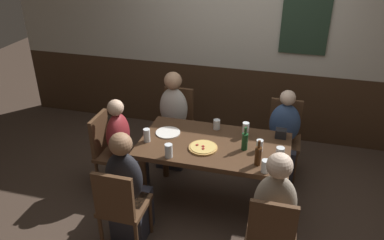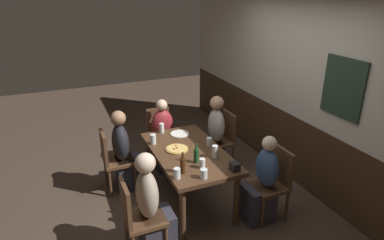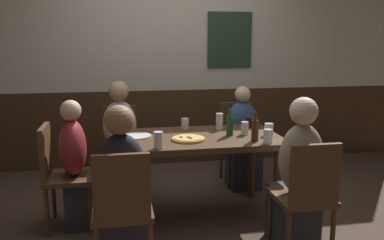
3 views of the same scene
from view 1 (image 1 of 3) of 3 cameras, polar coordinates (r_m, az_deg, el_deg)
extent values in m
plane|color=#423328|center=(4.24, 3.04, -12.08)|extent=(12.00, 12.00, 0.00)
cube|color=#3D2819|center=(5.38, 6.98, 2.91)|extent=(6.40, 0.10, 0.95)
cube|color=beige|center=(4.98, 7.86, 16.61)|extent=(6.40, 0.10, 1.65)
cube|color=#233828|center=(4.92, 16.38, 13.19)|extent=(0.56, 0.03, 0.68)
cube|color=#472D1C|center=(3.83, 3.31, -3.82)|extent=(1.48, 0.83, 0.05)
cylinder|color=#472D1C|center=(3.93, -7.17, -9.59)|extent=(0.07, 0.07, 0.69)
cylinder|color=#472D1C|center=(3.72, 11.90, -12.60)|extent=(0.07, 0.07, 0.69)
cylinder|color=#472D1C|center=(4.44, -3.98, -4.57)|extent=(0.07, 0.07, 0.69)
cylinder|color=#472D1C|center=(4.25, 12.63, -6.88)|extent=(0.07, 0.07, 0.69)
cube|color=#513521|center=(4.75, -2.51, -1.07)|extent=(0.40, 0.40, 0.04)
cube|color=#513521|center=(4.79, -1.93, 2.39)|extent=(0.36, 0.04, 0.43)
cylinder|color=#513521|center=(4.68, -1.09, -4.72)|extent=(0.04, 0.04, 0.41)
cylinder|color=#513521|center=(4.77, -5.03, -4.13)|extent=(0.04, 0.04, 0.41)
cylinder|color=#513521|center=(4.96, 0.01, -2.69)|extent=(0.04, 0.04, 0.41)
cylinder|color=#513521|center=(5.04, -3.73, -2.17)|extent=(0.04, 0.04, 0.41)
cube|color=#513521|center=(3.58, -9.94, -12.35)|extent=(0.40, 0.40, 0.04)
cube|color=#513521|center=(3.31, -11.56, -11.12)|extent=(0.36, 0.04, 0.43)
cylinder|color=#513521|center=(3.91, -10.96, -12.85)|extent=(0.04, 0.04, 0.41)
cylinder|color=#513521|center=(3.79, -6.18, -13.89)|extent=(0.04, 0.04, 0.41)
cylinder|color=#513521|center=(3.69, -13.27, -16.08)|extent=(0.04, 0.04, 0.41)
cube|color=#513521|center=(4.29, -11.06, -5.02)|extent=(0.40, 0.40, 0.04)
cube|color=#513521|center=(4.25, -13.54, -1.96)|extent=(0.04, 0.36, 0.43)
cylinder|color=#513521|center=(4.48, -7.90, -6.66)|extent=(0.04, 0.04, 0.41)
cylinder|color=#513521|center=(4.23, -9.66, -9.14)|extent=(0.04, 0.04, 0.41)
cylinder|color=#513521|center=(4.61, -11.83, -5.95)|extent=(0.04, 0.04, 0.41)
cylinder|color=#513521|center=(4.36, -13.78, -8.31)|extent=(0.04, 0.04, 0.41)
cube|color=#513521|center=(3.34, 11.64, -16.06)|extent=(0.40, 0.40, 0.04)
cube|color=#513521|center=(3.05, 11.77, -15.15)|extent=(0.36, 0.04, 0.43)
cylinder|color=#513521|center=(3.63, 8.75, -16.46)|extent=(0.04, 0.04, 0.41)
cube|color=#513521|center=(4.57, 13.25, -3.11)|extent=(0.40, 0.40, 0.04)
cube|color=#513521|center=(4.61, 13.69, 0.51)|extent=(0.36, 0.04, 0.43)
cylinder|color=#513521|center=(4.54, 14.96, -6.87)|extent=(0.04, 0.04, 0.41)
cylinder|color=#513521|center=(4.54, 10.67, -6.34)|extent=(0.04, 0.04, 0.41)
cylinder|color=#513521|center=(4.83, 15.09, -4.64)|extent=(0.04, 0.04, 0.41)
cylinder|color=#513521|center=(4.83, 11.08, -4.15)|extent=(0.04, 0.04, 0.41)
cube|color=#2D2D38|center=(4.74, -2.94, -3.98)|extent=(0.32, 0.34, 0.45)
ellipsoid|color=beige|center=(4.58, -2.74, 1.76)|extent=(0.34, 0.22, 0.52)
sphere|color=tan|center=(4.44, -2.84, 5.85)|extent=(0.21, 0.21, 0.21)
cube|color=#2D2D38|center=(3.81, -8.87, -13.52)|extent=(0.32, 0.34, 0.45)
ellipsoid|color=black|center=(3.44, -10.04, -8.43)|extent=(0.34, 0.22, 0.51)
sphere|color=#936B4C|center=(3.26, -10.53, -3.52)|extent=(0.20, 0.20, 0.20)
cube|color=#2D2D38|center=(4.35, -9.26, -7.56)|extent=(0.34, 0.32, 0.45)
ellipsoid|color=maroon|center=(4.14, -10.88, -2.11)|extent=(0.22, 0.34, 0.47)
sphere|color=#DBB293|center=(4.00, -11.28, 1.81)|extent=(0.17, 0.17, 0.17)
cube|color=#2D2D38|center=(3.58, 11.50, -17.03)|extent=(0.32, 0.34, 0.45)
ellipsoid|color=tan|center=(3.19, 12.19, -11.89)|extent=(0.34, 0.22, 0.52)
sphere|color=beige|center=(2.98, 12.86, -6.62)|extent=(0.20, 0.20, 0.20)
cube|color=#2D2D38|center=(4.56, 12.87, -6.13)|extent=(0.32, 0.34, 0.45)
ellipsoid|color=#334C7A|center=(4.41, 13.57, -0.50)|extent=(0.34, 0.22, 0.47)
sphere|color=beige|center=(4.27, 14.03, 3.20)|extent=(0.17, 0.17, 0.17)
cylinder|color=tan|center=(3.72, 1.65, -4.14)|extent=(0.28, 0.28, 0.02)
cylinder|color=#DBB760|center=(3.72, 1.65, -3.98)|extent=(0.25, 0.25, 0.01)
cylinder|color=maroon|center=(3.71, 1.66, -3.89)|extent=(0.03, 0.03, 0.00)
cylinder|color=maroon|center=(3.73, 0.77, -3.70)|extent=(0.03, 0.03, 0.00)
cylinder|color=maroon|center=(3.68, 1.68, -4.25)|extent=(0.03, 0.03, 0.00)
cylinder|color=silver|center=(3.43, 10.83, -6.73)|extent=(0.07, 0.07, 0.12)
cylinder|color=#B26623|center=(3.45, 10.80, -7.02)|extent=(0.06, 0.06, 0.08)
cylinder|color=silver|center=(3.72, 9.98, -3.74)|extent=(0.07, 0.07, 0.12)
cylinder|color=#B26623|center=(3.74, 9.93, -4.22)|extent=(0.06, 0.06, 0.04)
cylinder|color=silver|center=(3.93, 7.93, -1.41)|extent=(0.07, 0.07, 0.15)
cylinder|color=silver|center=(3.94, 7.91, -1.74)|extent=(0.06, 0.06, 0.10)
cylinder|color=silver|center=(3.84, -6.71, -2.25)|extent=(0.07, 0.07, 0.14)
cylinder|color=#B26623|center=(3.85, -6.69, -2.63)|extent=(0.06, 0.06, 0.08)
cylinder|color=silver|center=(3.58, -3.48, -4.56)|extent=(0.07, 0.07, 0.13)
cylinder|color=gold|center=(3.58, -3.48, -4.72)|extent=(0.06, 0.06, 0.11)
cylinder|color=silver|center=(3.65, 12.91, -4.75)|extent=(0.08, 0.08, 0.11)
cylinder|color=gold|center=(3.67, 12.86, -5.18)|extent=(0.07, 0.07, 0.04)
cylinder|color=silver|center=(4.05, 3.68, -0.65)|extent=(0.07, 0.07, 0.10)
cylinder|color=#B26623|center=(4.06, 3.67, -0.94)|extent=(0.06, 0.06, 0.06)
cylinder|color=#194723|center=(3.71, 7.81, -3.20)|extent=(0.06, 0.06, 0.17)
cylinder|color=#194723|center=(3.65, 7.93, -1.58)|extent=(0.03, 0.03, 0.07)
cylinder|color=#42230F|center=(3.50, 9.76, -5.29)|extent=(0.06, 0.06, 0.18)
cylinder|color=#42230F|center=(3.44, 9.92, -3.56)|extent=(0.03, 0.03, 0.07)
cylinder|color=white|center=(3.99, -3.58, -1.87)|extent=(0.25, 0.25, 0.01)
cube|color=black|center=(3.99, 13.03, -1.95)|extent=(0.11, 0.09, 0.09)
camera|label=2|loc=(3.28, 72.97, 7.29)|focal=30.89mm
camera|label=3|loc=(1.73, -60.23, -31.97)|focal=37.27mm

